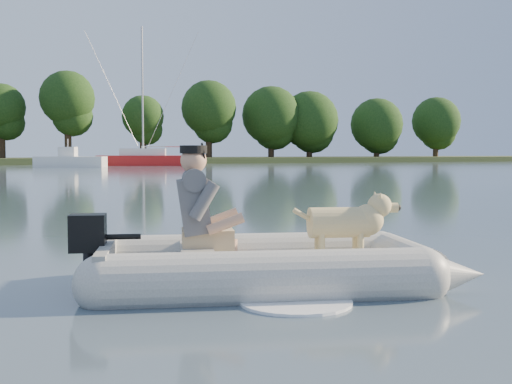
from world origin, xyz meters
name	(u,v)px	position (x,y,z in m)	size (l,w,h in m)	color
water	(301,270)	(0.00, 0.00, 0.00)	(160.00, 160.00, 0.00)	slate
shore_bank	(28,162)	(0.00, 62.00, 0.25)	(160.00, 12.00, 0.70)	#47512D
treeline	(125,113)	(9.59, 61.06, 5.28)	(93.48, 7.35, 9.27)	#332316
dinghy	(272,222)	(-0.61, -0.63, 0.61)	(4.91, 3.63, 1.43)	#969691
man	(196,202)	(-1.29, -0.39, 0.80)	(0.75, 0.64, 1.11)	#59595D
dog	(339,228)	(0.05, -0.74, 0.54)	(0.96, 0.34, 0.64)	tan
outboard_motor	(88,256)	(-2.27, -0.20, 0.32)	(0.43, 0.30, 0.81)	black
motorboat	(71,154)	(2.52, 46.78, 1.08)	(5.62, 2.16, 2.38)	white
sailboat	(149,160)	(9.54, 50.11, 0.54)	(9.43, 5.21, 12.41)	red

